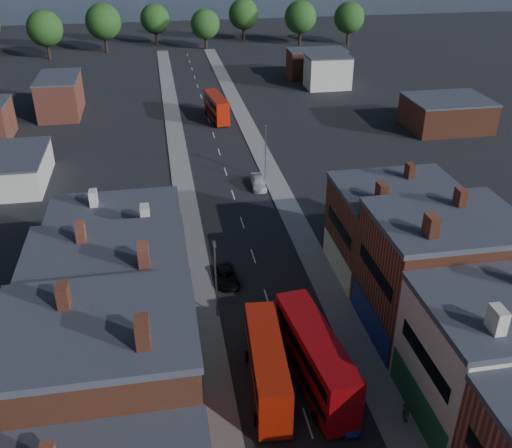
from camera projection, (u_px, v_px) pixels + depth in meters
name	position (u px, v px, depth m)	size (l,w,h in m)	color
pavement_west	(188.00, 219.00, 71.08)	(3.00, 200.00, 0.12)	gray
pavement_east	(290.00, 211.00, 73.07)	(3.00, 200.00, 0.12)	gray
lamp_post_2	(216.00, 275.00, 51.78)	(0.25, 0.70, 8.12)	slate
lamp_post_3	(265.00, 149.00, 79.28)	(0.25, 0.70, 8.12)	slate
bus_0	(267.00, 366.00, 44.56)	(3.30, 10.97, 4.67)	red
bus_1	(315.00, 357.00, 45.01)	(4.03, 12.08, 5.12)	#AC090F
bus_2	(216.00, 107.00, 104.20)	(3.66, 10.63, 4.50)	#A91707
car_1	(348.00, 417.00, 42.53)	(1.22, 3.51, 1.16)	#121A52
car_2	(227.00, 276.00, 58.84)	(2.15, 4.66, 1.29)	black
car_3	(258.00, 183.00, 79.01)	(1.91, 4.69, 1.36)	silver
ped_3	(406.00, 411.00, 42.36)	(1.11, 0.50, 1.89)	#56514A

